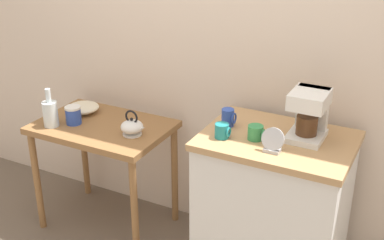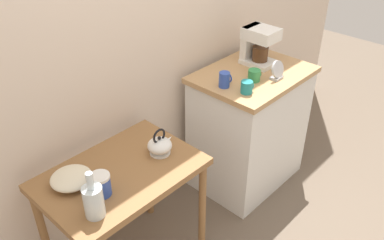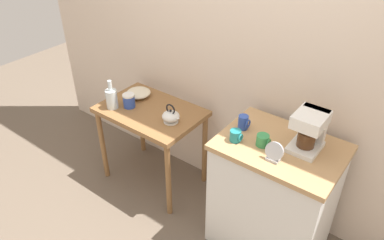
% 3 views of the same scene
% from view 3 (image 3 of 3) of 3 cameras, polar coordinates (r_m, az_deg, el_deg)
% --- Properties ---
extents(ground_plane, '(8.00, 8.00, 0.00)m').
position_cam_3_polar(ground_plane, '(3.25, 2.53, -12.55)').
color(ground_plane, '#6B5B4C').
extents(back_wall, '(4.40, 0.10, 2.80)m').
position_cam_3_polar(back_wall, '(2.68, 9.54, 12.56)').
color(back_wall, beige).
rests_on(back_wall, ground_plane).
extents(wooden_table, '(0.84, 0.57, 0.74)m').
position_cam_3_polar(wooden_table, '(3.10, -6.30, 0.01)').
color(wooden_table, olive).
rests_on(wooden_table, ground_plane).
extents(kitchen_counter, '(0.79, 0.59, 0.91)m').
position_cam_3_polar(kitchen_counter, '(2.71, 12.34, -11.43)').
color(kitchen_counter, white).
rests_on(kitchen_counter, ground_plane).
extents(bowl_stoneware, '(0.21, 0.21, 0.07)m').
position_cam_3_polar(bowl_stoneware, '(3.22, -8.25, 4.16)').
color(bowl_stoneware, beige).
rests_on(bowl_stoneware, wooden_table).
extents(teakettle, '(0.17, 0.14, 0.16)m').
position_cam_3_polar(teakettle, '(2.85, -3.26, 0.56)').
color(teakettle, white).
rests_on(teakettle, wooden_table).
extents(glass_carafe_vase, '(0.09, 0.09, 0.25)m').
position_cam_3_polar(glass_carafe_vase, '(3.08, -12.27, 3.30)').
color(glass_carafe_vase, silver).
rests_on(glass_carafe_vase, wooden_table).
extents(canister_enamel, '(0.10, 0.10, 0.12)m').
position_cam_3_polar(canister_enamel, '(3.07, -9.68, 2.97)').
color(canister_enamel, '#2D4CAD').
rests_on(canister_enamel, wooden_table).
extents(coffee_maker, '(0.18, 0.22, 0.26)m').
position_cam_3_polar(coffee_maker, '(2.37, 17.68, -1.28)').
color(coffee_maker, white).
rests_on(coffee_maker, kitchen_counter).
extents(mug_tall_green, '(0.09, 0.08, 0.08)m').
position_cam_3_polar(mug_tall_green, '(2.37, 10.86, -3.10)').
color(mug_tall_green, '#338C4C').
rests_on(mug_tall_green, kitchen_counter).
extents(mug_blue, '(0.08, 0.07, 0.10)m').
position_cam_3_polar(mug_blue, '(2.50, 7.94, -0.37)').
color(mug_blue, '#2D4CAD').
rests_on(mug_blue, kitchen_counter).
extents(mug_dark_teal, '(0.08, 0.07, 0.08)m').
position_cam_3_polar(mug_dark_teal, '(2.39, 6.75, -2.43)').
color(mug_dark_teal, teal).
rests_on(mug_dark_teal, kitchen_counter).
extents(table_clock, '(0.11, 0.06, 0.13)m').
position_cam_3_polar(table_clock, '(2.26, 12.52, -4.96)').
color(table_clock, '#B2B5BA').
rests_on(table_clock, kitchen_counter).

